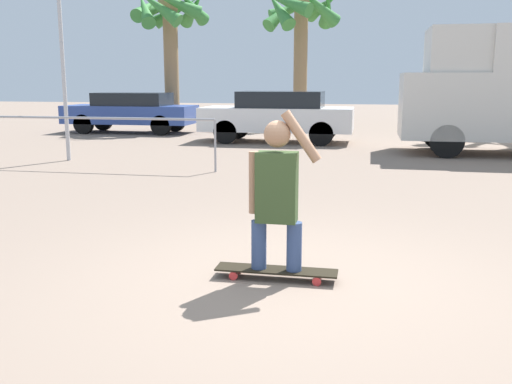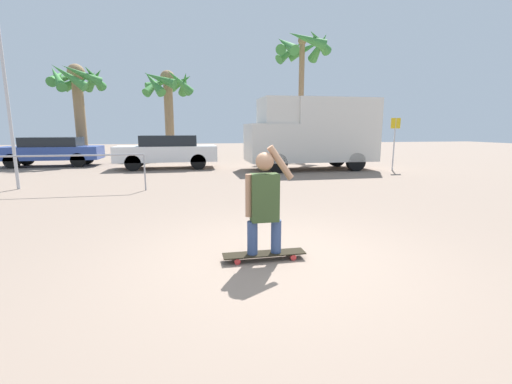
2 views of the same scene
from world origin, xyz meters
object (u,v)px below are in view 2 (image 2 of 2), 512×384
flagpole (5,59)px  person_skateboarder (264,198)px  skateboard (264,254)px  parked_car_blue (51,151)px  palm_tree_center_background (168,90)px  palm_tree_far_left (76,87)px  parked_car_white (167,151)px  street_sign (395,137)px  palm_tree_near_van (302,52)px  camper_van (313,132)px

flagpole → person_skateboarder: bearing=-49.7°
skateboard → parked_car_blue: parked_car_blue is taller
palm_tree_center_background → palm_tree_far_left: 5.39m
skateboard → parked_car_white: (-1.88, 11.86, 0.72)m
skateboard → flagpole: (-5.92, 6.98, 3.62)m
flagpole → palm_tree_center_background: bearing=71.1°
palm_tree_far_left → flagpole: size_ratio=0.78×
palm_tree_center_background → flagpole: size_ratio=0.84×
palm_tree_center_background → palm_tree_far_left: bearing=-145.4°
palm_tree_far_left → street_sign: size_ratio=2.25×
palm_tree_near_van → palm_tree_center_background: 8.50m
camper_van → street_sign: 3.49m
skateboard → camper_van: size_ratio=0.20×
skateboard → parked_car_white: bearing=99.0°
skateboard → palm_tree_center_background: (-2.01, 18.39, 4.11)m
person_skateboarder → flagpole: bearing=130.3°
parked_car_blue → palm_tree_far_left: 3.62m
person_skateboarder → palm_tree_near_van: 18.21m
parked_car_white → skateboard: bearing=-81.0°
parked_car_white → palm_tree_far_left: palm_tree_far_left is taller
person_skateboarder → camper_van: size_ratio=0.26×
skateboard → camper_van: (4.47, 10.11, 1.59)m
palm_tree_far_left → street_sign: (14.23, -6.27, -2.48)m
parked_car_blue → palm_tree_near_van: 14.69m
parked_car_blue → palm_tree_near_van: palm_tree_near_van is taller
person_skateboarder → palm_tree_near_van: size_ratio=0.20×
street_sign → parked_car_white: bearing=163.9°
palm_tree_center_background → skateboard: bearing=-83.8°
person_skateboarder → palm_tree_center_background: bearing=96.2°
person_skateboarder → street_sign: 11.97m
palm_tree_near_van → palm_tree_center_background: palm_tree_near_van is taller
skateboard → camper_van: camper_van is taller
skateboard → person_skateboarder: 0.78m
parked_car_white → parked_car_blue: parked_car_white is taller
palm_tree_center_background → palm_tree_near_van: bearing=-14.6°
camper_van → parked_car_blue: camper_van is taller
person_skateboarder → palm_tree_near_van: palm_tree_near_van is taller
parked_car_white → palm_tree_far_left: bearing=142.8°
parked_car_blue → palm_tree_near_van: size_ratio=0.61×
palm_tree_far_left → flagpole: flagpole is taller
camper_van → flagpole: size_ratio=0.86×
palm_tree_far_left → skateboard: bearing=-67.2°
camper_van → palm_tree_near_van: size_ratio=0.75×
parked_car_white → parked_car_blue: (-5.55, 2.04, -0.05)m
parked_car_blue → street_sign: 15.98m
parked_car_blue → palm_tree_far_left: palm_tree_far_left is taller
skateboard → person_skateboarder: size_ratio=0.77×
parked_car_white → palm_tree_center_background: 7.36m
person_skateboarder → palm_tree_far_left: (-6.44, 15.33, 3.07)m
palm_tree_near_van → palm_tree_far_left: palm_tree_near_van is taller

